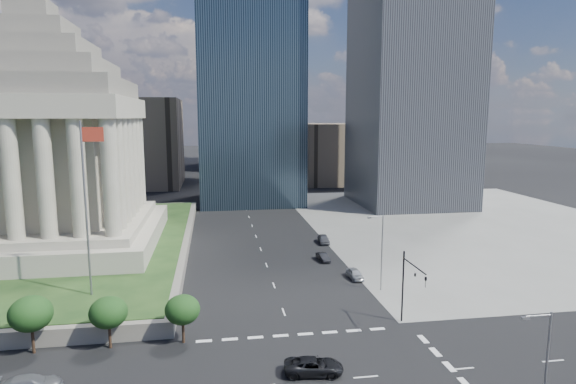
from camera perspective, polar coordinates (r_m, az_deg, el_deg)
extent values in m
plane|color=black|center=(134.29, -5.48, -0.70)|extent=(500.00, 500.00, 0.00)
cube|color=slate|center=(108.97, 20.89, -3.50)|extent=(68.00, 90.00, 0.03)
cylinder|color=slate|center=(58.94, -22.83, -1.99)|extent=(0.24, 0.24, 20.00)
cube|color=maroon|center=(57.75, -22.18, 6.34)|extent=(2.40, 0.05, 1.60)
cube|color=black|center=(127.79, -4.63, 12.32)|extent=(26.00, 26.00, 60.00)
cube|color=black|center=(130.25, 14.75, 20.89)|extent=(26.00, 28.00, 100.00)
cube|color=brown|center=(167.43, 4.87, 4.65)|extent=(20.00, 30.00, 20.00)
cube|color=brown|center=(163.95, -16.78, 5.62)|extent=(24.00, 30.00, 28.00)
cylinder|color=black|center=(54.92, 13.45, -10.84)|extent=(0.18, 0.18, 8.00)
cylinder|color=black|center=(51.52, 14.74, -8.47)|extent=(0.14, 5.50, 0.14)
cube|color=black|center=(49.39, 15.99, -10.26)|extent=(0.30, 0.30, 1.10)
cylinder|color=slate|center=(37.86, 28.16, -19.45)|extent=(0.16, 0.16, 10.00)
cylinder|color=slate|center=(35.39, 27.54, -12.87)|extent=(1.80, 0.12, 0.12)
cube|color=slate|center=(34.92, 26.31, -13.25)|extent=(0.50, 0.22, 0.14)
cylinder|color=slate|center=(63.39, 11.06, -7.12)|extent=(0.16, 0.16, 10.00)
cylinder|color=slate|center=(61.95, 10.41, -2.91)|extent=(1.80, 0.12, 0.12)
cube|color=slate|center=(61.68, 9.62, -3.03)|extent=(0.50, 0.22, 0.14)
imported|color=black|center=(44.83, 3.06, -19.91)|extent=(3.04, 5.48, 1.45)
imported|color=gray|center=(68.54, 7.93, -9.58)|extent=(4.11, 1.81, 1.38)
imported|color=black|center=(76.08, 4.18, -7.70)|extent=(3.81, 1.69, 1.22)
imported|color=#4E4F55|center=(86.37, 4.24, -5.57)|extent=(2.16, 4.63, 1.53)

